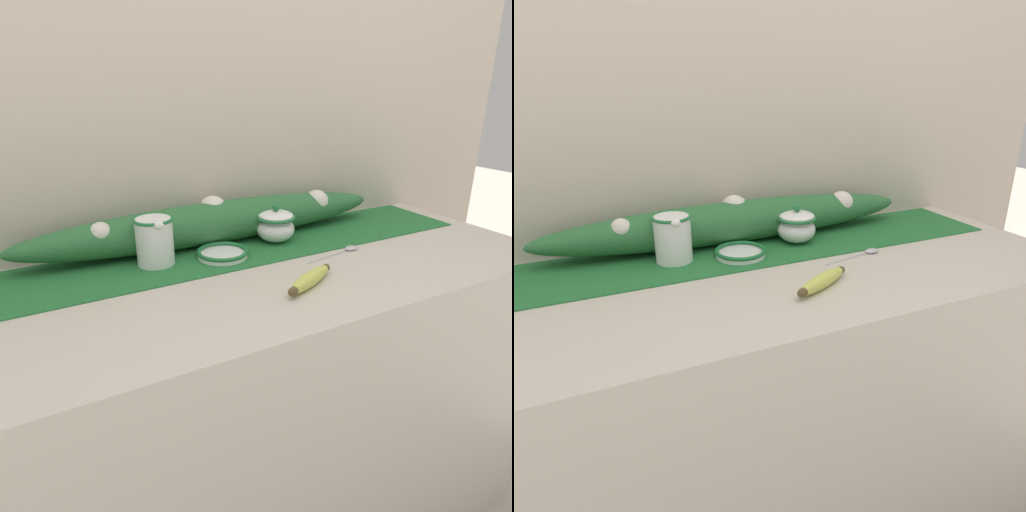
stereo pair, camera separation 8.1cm
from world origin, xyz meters
TOP-DOWN VIEW (x-y plane):
  - countertop at (0.00, 0.00)m, footprint 1.57×0.61m
  - back_wall at (0.00, 0.32)m, footprint 2.37×0.04m
  - table_runner at (0.00, 0.16)m, footprint 1.45×0.27m
  - cream_pitcher at (-0.20, 0.16)m, footprint 0.10×0.12m
  - sugar_bowl at (0.15, 0.16)m, footprint 0.11×0.11m
  - small_dish at (-0.03, 0.12)m, footprint 0.13×0.13m
  - banana at (0.07, -0.13)m, footprint 0.17×0.11m
  - spoon at (0.29, 0.00)m, footprint 0.18×0.05m
  - poinsettia_garland at (0.01, 0.24)m, footprint 1.08×0.13m

SIDE VIEW (x-z plane):
  - countertop at x=0.00m, z-range 0.00..0.87m
  - table_runner at x=0.00m, z-range 0.87..0.87m
  - spoon at x=0.29m, z-range 0.87..0.88m
  - small_dish at x=-0.03m, z-range 0.87..0.89m
  - banana at x=0.07m, z-range 0.87..0.90m
  - sugar_bowl at x=0.15m, z-range 0.87..0.98m
  - poinsettia_garland at x=0.01m, z-range 0.87..1.00m
  - cream_pitcher at x=-0.20m, z-range 0.88..1.00m
  - back_wall at x=0.00m, z-range 0.00..2.40m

